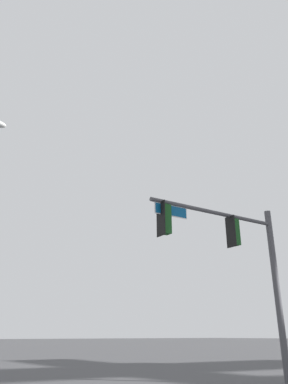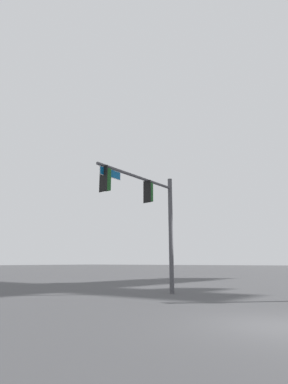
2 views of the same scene
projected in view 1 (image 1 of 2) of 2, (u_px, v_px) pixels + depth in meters
name	position (u px, v px, depth m)	size (l,w,h in m)	color
signal_pole_near	(242.00, 258.00, 15.18)	(6.42, 0.80, 7.02)	#47474C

